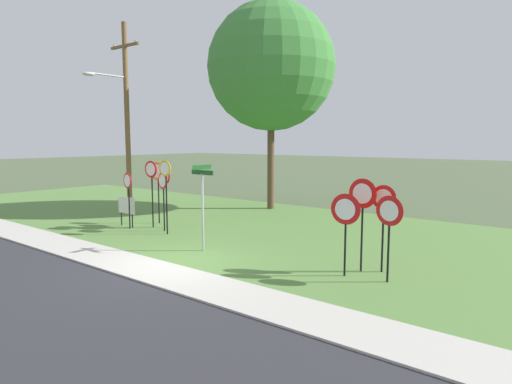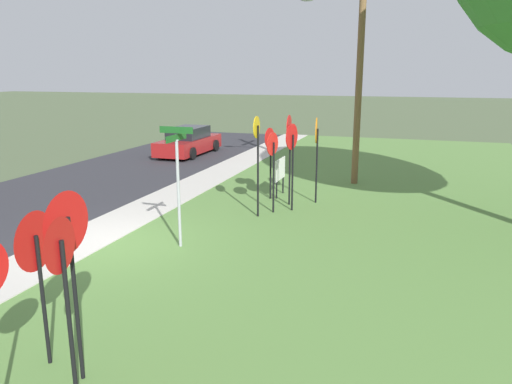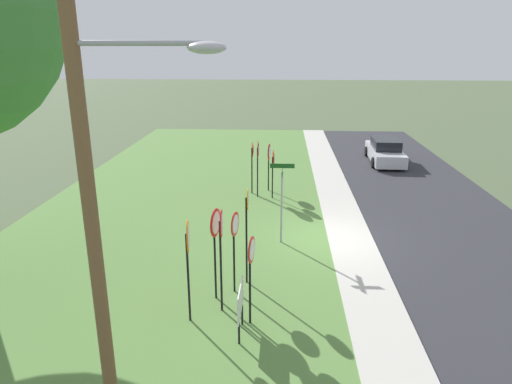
# 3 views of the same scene
# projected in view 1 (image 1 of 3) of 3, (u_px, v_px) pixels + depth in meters

# --- Properties ---
(ground_plane) EXTENTS (160.00, 160.00, 0.00)m
(ground_plane) POSITION_uv_depth(u_px,v_px,m) (172.00, 265.00, 12.95)
(ground_plane) COLOR #4C5B3D
(sidewalk_strip) EXTENTS (44.00, 1.60, 0.06)m
(sidewalk_strip) POSITION_uv_depth(u_px,v_px,m) (150.00, 270.00, 12.32)
(sidewalk_strip) COLOR #BCB7AD
(sidewalk_strip) RESTS_ON ground_plane
(grass_median) EXTENTS (44.00, 12.00, 0.04)m
(grass_median) POSITION_uv_depth(u_px,v_px,m) (287.00, 231.00, 17.62)
(grass_median) COLOR #567F3D
(grass_median) RESTS_ON ground_plane
(stop_sign_near_left) EXTENTS (0.74, 0.17, 2.57)m
(stop_sign_near_left) POSITION_uv_depth(u_px,v_px,m) (166.00, 183.00, 17.94)
(stop_sign_near_left) COLOR black
(stop_sign_near_left) RESTS_ON grass_median
(stop_sign_near_right) EXTENTS (0.60, 0.10, 2.84)m
(stop_sign_near_right) POSITION_uv_depth(u_px,v_px,m) (166.00, 183.00, 16.77)
(stop_sign_near_right) COLOR black
(stop_sign_near_right) RESTS_ON grass_median
(stop_sign_far_left) EXTENTS (0.69, 0.11, 2.76)m
(stop_sign_far_left) POSITION_uv_depth(u_px,v_px,m) (151.00, 179.00, 18.11)
(stop_sign_far_left) COLOR black
(stop_sign_far_left) RESTS_ON grass_median
(stop_sign_far_center) EXTENTS (0.64, 0.13, 2.30)m
(stop_sign_far_center) POSITION_uv_depth(u_px,v_px,m) (128.00, 189.00, 17.88)
(stop_sign_far_center) COLOR black
(stop_sign_far_center) RESTS_ON grass_median
(stop_sign_far_right) EXTENTS (0.77, 0.14, 2.66)m
(stop_sign_far_right) POSITION_uv_depth(u_px,v_px,m) (158.00, 179.00, 18.99)
(stop_sign_far_right) COLOR black
(stop_sign_far_right) RESTS_ON grass_median
(stop_sign_center_tall) EXTENTS (0.65, 0.15, 2.34)m
(stop_sign_center_tall) POSITION_uv_depth(u_px,v_px,m) (163.00, 189.00, 17.36)
(stop_sign_center_tall) COLOR black
(stop_sign_center_tall) RESTS_ON grass_median
(yield_sign_near_left) EXTENTS (0.77, 0.16, 2.23)m
(yield_sign_near_left) POSITION_uv_depth(u_px,v_px,m) (389.00, 218.00, 11.05)
(yield_sign_near_left) COLOR black
(yield_sign_near_left) RESTS_ON grass_median
(yield_sign_near_right) EXTENTS (0.82, 0.12, 2.22)m
(yield_sign_near_right) POSITION_uv_depth(u_px,v_px,m) (345.00, 215.00, 11.57)
(yield_sign_near_right) COLOR black
(yield_sign_near_right) RESTS_ON grass_median
(yield_sign_far_left) EXTENTS (0.66, 0.14, 2.41)m
(yield_sign_far_left) POSITION_uv_depth(u_px,v_px,m) (383.00, 208.00, 11.91)
(yield_sign_far_left) COLOR black
(yield_sign_far_left) RESTS_ON grass_median
(yield_sign_far_right) EXTENTS (0.82, 0.10, 2.58)m
(yield_sign_far_right) POSITION_uv_depth(u_px,v_px,m) (362.00, 202.00, 11.96)
(yield_sign_far_right) COLOR black
(yield_sign_far_right) RESTS_ON grass_median
(street_name_post) EXTENTS (0.96, 0.82, 2.82)m
(street_name_post) POSITION_uv_depth(u_px,v_px,m) (203.00, 200.00, 14.27)
(street_name_post) COLOR #9EA0A8
(street_name_post) RESTS_ON grass_median
(utility_pole) EXTENTS (2.10, 2.34, 9.14)m
(utility_pole) POSITION_uv_depth(u_px,v_px,m) (124.00, 112.00, 21.15)
(utility_pole) COLOR brown
(utility_pole) RESTS_ON grass_median
(notice_board) EXTENTS (1.10, 0.06, 1.25)m
(notice_board) POSITION_uv_depth(u_px,v_px,m) (126.00, 207.00, 18.43)
(notice_board) COLOR black
(notice_board) RESTS_ON grass_median
(oak_tree_left) EXTENTS (6.53, 6.53, 10.60)m
(oak_tree_left) POSITION_uv_depth(u_px,v_px,m) (271.00, 67.00, 22.53)
(oak_tree_left) COLOR brown
(oak_tree_left) RESTS_ON grass_median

